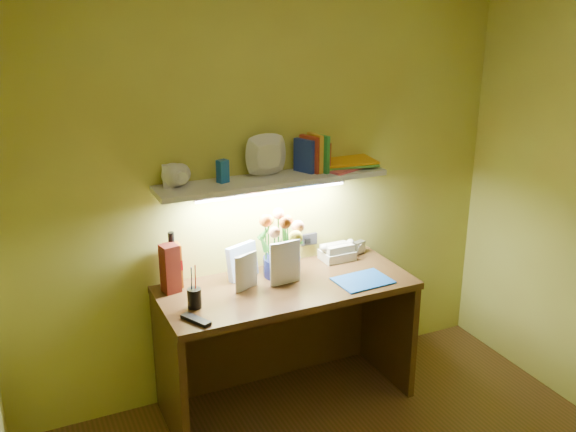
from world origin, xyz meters
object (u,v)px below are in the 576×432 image
object	(u,v)px
telephone	(337,250)
desk_clock	(359,247)
desk	(287,344)
whisky_bottle	(173,260)
flower_bouquet	(282,244)

from	to	relation	value
telephone	desk_clock	size ratio (longest dim) A/B	2.44
telephone	desk_clock	world-z (taller)	telephone
desk	desk_clock	world-z (taller)	desk_clock
desk	whisky_bottle	xyz separation A→B (m)	(-0.57, 0.23, 0.53)
whisky_bottle	desk_clock	bearing A→B (deg)	-0.63
flower_bouquet	desk_clock	size ratio (longest dim) A/B	4.80
desk	flower_bouquet	xyz separation A→B (m)	(0.03, 0.13, 0.56)
desk	desk_clock	distance (m)	0.75
flower_bouquet	whisky_bottle	world-z (taller)	flower_bouquet
telephone	whisky_bottle	xyz separation A→B (m)	(-0.99, 0.04, 0.10)
desk	desk_clock	size ratio (longest dim) A/B	17.95
desk	whisky_bottle	bearing A→B (deg)	157.73
telephone	desk_clock	distance (m)	0.17
desk_clock	whisky_bottle	size ratio (longest dim) A/B	0.25
desk	telephone	size ratio (longest dim) A/B	7.35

